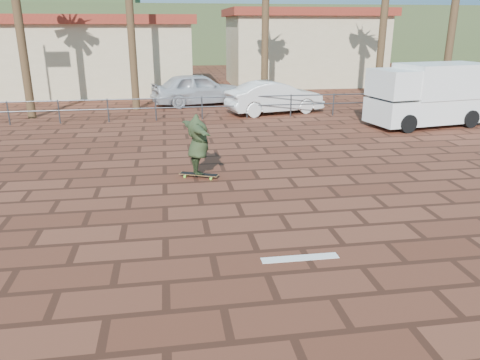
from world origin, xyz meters
The scene contains 12 objects.
ground centered at (0.00, 0.00, 0.00)m, with size 120.00×120.00×0.00m, color brown.
paint_stripe centered at (0.70, -1.20, 0.00)m, with size 1.40×0.22×0.01m, color white.
guardrail centered at (0.00, 12.00, 0.68)m, with size 24.06×0.06×1.00m.
building_west centered at (-6.00, 22.00, 2.28)m, with size 12.60×7.60×4.50m.
building_east centered at (8.00, 24.00, 2.54)m, with size 10.60×6.60×5.00m.
hill_front centered at (0.00, 50.00, 3.00)m, with size 70.00×18.00×6.00m, color #384C28.
longboard centered at (-0.75, 3.72, 0.09)m, with size 1.09×0.64×0.11m.
skateboarder centered at (-0.75, 3.72, 0.93)m, with size 2.02×0.55×1.64m, color #2B391E.
campervan centered at (9.04, 9.27, 1.31)m, with size 5.06×2.79×2.48m.
car_silver centered at (0.13, 16.00, 0.81)m, with size 1.92×4.78×1.63m, color silver.
car_white centered at (3.48, 13.00, 0.74)m, with size 1.57×4.50×1.48m, color white.
street_sign centered at (9.02, 10.00, 1.70)m, with size 0.49×0.11×2.44m.
Camera 1 is at (-1.51, -8.41, 3.95)m, focal length 35.00 mm.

